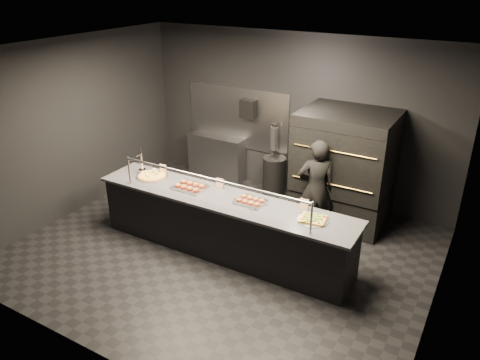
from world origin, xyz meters
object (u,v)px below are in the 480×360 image
(square_pizza, at_px, (313,219))
(round_pizza, at_px, (152,176))
(prep_shelf, at_px, (217,157))
(slider_tray_a, at_px, (190,186))
(towel_dispenser, at_px, (249,109))
(fire_extinguisher, at_px, (274,138))
(slider_tray_b, at_px, (250,201))
(worker, at_px, (316,189))
(pizza_oven, at_px, (344,167))
(trash_bin, at_px, (274,176))
(service_counter, at_px, (223,225))
(beer_tap, at_px, (142,166))

(square_pizza, bearing_deg, round_pizza, 179.24)
(prep_shelf, xyz_separation_m, slider_tray_a, (1.00, -2.30, 0.50))
(towel_dispenser, distance_m, square_pizza, 3.35)
(fire_extinguisher, height_order, slider_tray_b, fire_extinguisher)
(slider_tray_b, height_order, worker, worker)
(slider_tray_a, bearing_deg, pizza_oven, 46.19)
(slider_tray_b, bearing_deg, round_pizza, 179.90)
(trash_bin, bearing_deg, towel_dispenser, 165.61)
(service_counter, bearing_deg, square_pizza, 1.39)
(prep_shelf, xyz_separation_m, towel_dispenser, (0.70, 0.07, 1.10))
(beer_tap, bearing_deg, round_pizza, -6.83)
(worker, bearing_deg, beer_tap, -8.80)
(beer_tap, distance_m, round_pizza, 0.25)
(towel_dispenser, xyz_separation_m, round_pizza, (-0.48, -2.32, -0.61))
(fire_extinguisher, height_order, worker, worker)
(round_pizza, distance_m, square_pizza, 2.78)
(towel_dispenser, bearing_deg, round_pizza, -101.68)
(towel_dispenser, height_order, beer_tap, towel_dispenser)
(prep_shelf, relative_size, towel_dispenser, 3.43)
(towel_dispenser, xyz_separation_m, worker, (1.90, -1.23, -0.73))
(slider_tray_a, bearing_deg, slider_tray_b, 2.48)
(prep_shelf, distance_m, beer_tap, 2.31)
(prep_shelf, relative_size, square_pizza, 2.82)
(service_counter, xyz_separation_m, round_pizza, (-1.38, 0.07, 0.47))
(slider_tray_b, bearing_deg, slider_tray_a, -177.52)
(prep_shelf, height_order, fire_extinguisher, fire_extinguisher)
(towel_dispenser, distance_m, worker, 2.38)
(service_counter, xyz_separation_m, pizza_oven, (1.20, 1.90, 0.50))
(towel_dispenser, relative_size, fire_extinguisher, 0.69)
(service_counter, relative_size, trash_bin, 5.59)
(pizza_oven, xyz_separation_m, worker, (-0.20, -0.74, -0.15))
(towel_dispenser, bearing_deg, prep_shelf, -174.29)
(square_pizza, distance_m, worker, 1.20)
(fire_extinguisher, height_order, trash_bin, fire_extinguisher)
(pizza_oven, bearing_deg, prep_shelf, 171.46)
(service_counter, bearing_deg, beer_tap, 176.52)
(beer_tap, bearing_deg, slider_tray_b, -0.83)
(slider_tray_a, distance_m, worker, 1.97)
(prep_shelf, bearing_deg, square_pizza, -37.31)
(trash_bin, relative_size, worker, 0.45)
(beer_tap, distance_m, trash_bin, 2.62)
(trash_bin, bearing_deg, worker, -40.65)
(pizza_oven, distance_m, trash_bin, 1.59)
(beer_tap, xyz_separation_m, square_pizza, (3.00, -0.06, -0.12))
(worker, bearing_deg, fire_extinguisher, -73.67)
(fire_extinguisher, relative_size, slider_tray_b, 1.00)
(slider_tray_a, relative_size, trash_bin, 0.71)
(fire_extinguisher, xyz_separation_m, round_pizza, (-1.03, -2.33, -0.12))
(prep_shelf, xyz_separation_m, round_pizza, (0.22, -2.25, 0.49))
(trash_bin, height_order, worker, worker)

